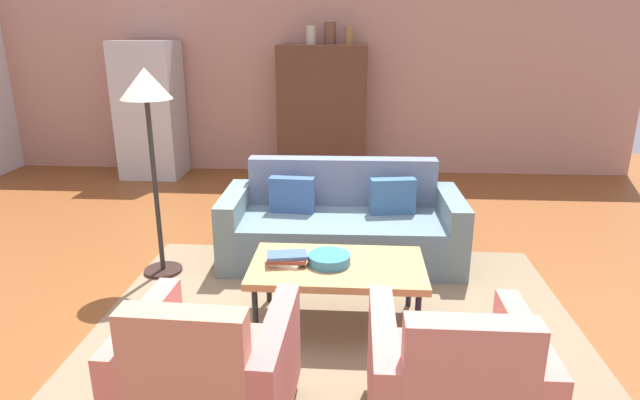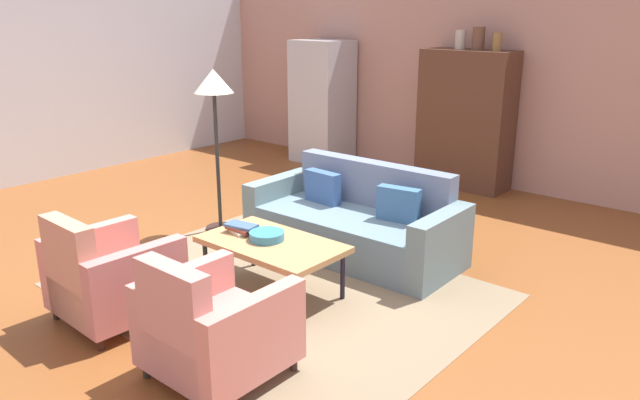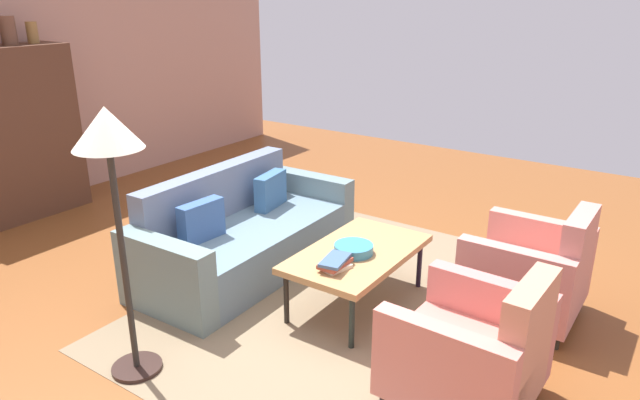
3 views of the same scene
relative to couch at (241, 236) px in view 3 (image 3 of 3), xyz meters
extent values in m
plane|color=brown|center=(-0.50, -0.86, -0.29)|extent=(10.79, 10.79, 0.00)
cube|color=#816D53|center=(0.00, -1.14, -0.28)|extent=(3.40, 2.60, 0.01)
cube|color=slate|center=(0.00, -0.09, -0.08)|extent=(1.76, 0.93, 0.42)
cube|color=slate|center=(-0.01, 0.27, 0.14)|extent=(1.74, 0.21, 0.86)
cube|color=slate|center=(0.96, -0.07, 0.02)|extent=(0.20, 0.90, 0.62)
cube|color=slate|center=(-0.96, -0.10, 0.02)|extent=(0.20, 0.90, 0.62)
cube|color=#39638F|center=(0.45, 0.02, 0.29)|extent=(0.41, 0.18, 0.32)
cube|color=#37588F|center=(-0.45, 0.00, 0.29)|extent=(0.41, 0.15, 0.32)
cylinder|color=black|center=(-0.53, -0.91, -0.08)|extent=(0.04, 0.04, 0.41)
cylinder|color=black|center=(0.53, -0.91, -0.08)|extent=(0.04, 0.04, 0.41)
cylinder|color=black|center=(-0.53, -1.47, -0.08)|extent=(0.04, 0.04, 0.41)
cylinder|color=black|center=(0.53, -1.47, -0.08)|extent=(0.04, 0.04, 0.41)
cube|color=#B1814F|center=(0.00, -1.19, 0.15)|extent=(1.20, 0.70, 0.05)
cylinder|color=#2E1E21|center=(-0.93, -1.93, -0.24)|extent=(0.05, 0.05, 0.10)
cylinder|color=black|center=(-0.25, -1.96, -0.24)|extent=(0.05, 0.05, 0.10)
cylinder|color=#351B13|center=(-0.27, -2.64, -0.24)|extent=(0.05, 0.05, 0.10)
cube|color=#C87368|center=(-0.60, -2.29, -0.04)|extent=(0.59, 0.82, 0.30)
cube|color=tan|center=(-0.61, -2.62, 0.20)|extent=(0.56, 0.16, 0.78)
cube|color=tan|center=(-0.94, -2.27, 0.09)|extent=(0.15, 0.80, 0.56)
cube|color=#C5726D|center=(-0.26, -2.30, 0.09)|extent=(0.15, 0.80, 0.56)
cylinder|color=#3A2815|center=(0.26, -1.95, -0.24)|extent=(0.05, 0.05, 0.10)
cylinder|color=#3A251E|center=(0.94, -1.95, -0.24)|extent=(0.05, 0.05, 0.10)
cylinder|color=#2B291F|center=(0.26, -2.63, -0.24)|extent=(0.05, 0.05, 0.10)
cylinder|color=black|center=(0.94, -2.63, -0.24)|extent=(0.05, 0.05, 0.10)
cube|color=tan|center=(0.60, -2.29, -0.04)|extent=(0.56, 0.80, 0.30)
cube|color=tan|center=(0.60, -2.62, 0.20)|extent=(0.56, 0.14, 0.78)
cube|color=tan|center=(0.26, -2.29, 0.09)|extent=(0.12, 0.80, 0.56)
cube|color=tan|center=(0.94, -2.29, 0.09)|extent=(0.12, 0.80, 0.56)
cylinder|color=teal|center=(-0.06, -1.19, 0.21)|extent=(0.29, 0.29, 0.07)
cube|color=beige|center=(-0.34, -1.21, 0.18)|extent=(0.24, 0.20, 0.03)
cube|color=brown|center=(-0.34, -1.21, 0.21)|extent=(0.26, 0.15, 0.03)
cube|color=#3B5982|center=(-0.34, -1.21, 0.24)|extent=(0.30, 0.20, 0.02)
cube|color=#502F20|center=(-0.35, 2.80, 0.61)|extent=(1.20, 0.50, 1.80)
cube|color=#3E1B16|center=(-0.05, 3.06, 0.61)|extent=(0.56, 0.01, 1.51)
cylinder|color=brown|center=(-0.25, 2.80, 1.65)|extent=(0.15, 0.15, 0.28)
cylinder|color=olive|center=(0.00, 2.80, 1.62)|extent=(0.11, 0.11, 0.22)
cylinder|color=#2F1E1A|center=(-1.52, -0.45, -0.27)|extent=(0.32, 0.32, 0.03)
cylinder|color=#282724|center=(-1.52, -0.45, 0.47)|extent=(0.04, 0.04, 1.45)
cone|color=beige|center=(-1.52, -0.45, 1.31)|extent=(0.40, 0.40, 0.24)
camera|label=1|loc=(0.11, -4.56, 1.72)|focal=30.10mm
camera|label=2|loc=(3.39, -4.56, 2.02)|focal=34.60mm
camera|label=3|loc=(-3.45, -3.21, 2.03)|focal=32.38mm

